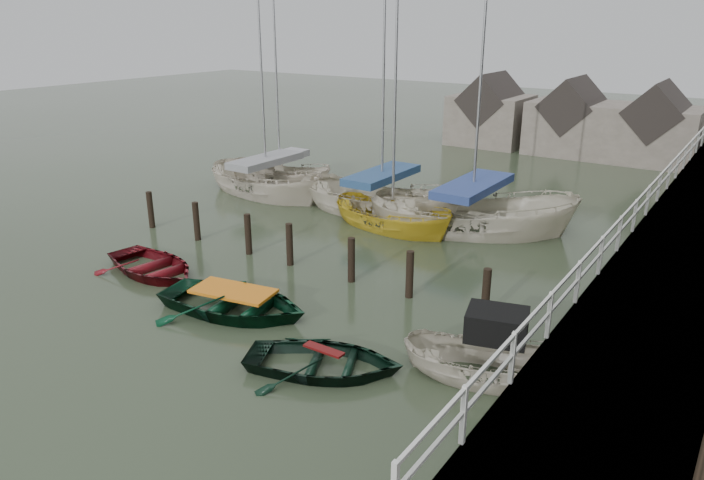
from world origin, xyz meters
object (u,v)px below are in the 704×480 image
Objects in this scene: rowboat_green at (235,312)px; motorboat at (490,374)px; sailboat_b at (381,212)px; rowboat_red at (153,273)px; rowboat_dkgreen at (324,371)px; sailboat_c at (392,228)px; sailboat_a at (267,193)px; sailboat_e at (281,183)px; sailboat_d at (471,229)px.

rowboat_green is 7.06m from motorboat.
sailboat_b is (-8.50, 9.19, -0.05)m from motorboat.
rowboat_dkgreen is (7.84, -1.58, 0.00)m from rowboat_red.
motorboat is 0.40× the size of sailboat_c.
sailboat_c reaches higher than rowboat_red.
sailboat_a is 5.85m from sailboat_b.
sailboat_e is at bearing 80.08° from sailboat_c.
sailboat_d reaches higher than sailboat_b.
motorboat is 10.64m from sailboat_c.
sailboat_b is at bearing -2.29° from rowboat_green.
rowboat_green is at bearing 50.98° from rowboat_dkgreen.
motorboat reaches higher than rowboat_red.
rowboat_green is 10.07m from sailboat_b.
sailboat_a is at bearing 22.36° from rowboat_dkgreen.
sailboat_a reaches higher than sailboat_e.
motorboat is (11.08, 0.21, 0.11)m from rowboat_red.
sailboat_d reaches higher than motorboat.
sailboat_b is at bearing 53.24° from sailboat_c.
sailboat_e reaches higher than rowboat_red.
rowboat_green is 0.44× the size of sailboat_e.
sailboat_b is (-1.48, 9.96, 0.06)m from rowboat_green.
sailboat_b is 1.21× the size of sailboat_e.
sailboat_a reaches higher than sailboat_b.
sailboat_b is (-5.27, 10.98, 0.06)m from rowboat_dkgreen.
sailboat_e is at bearing 39.68° from motorboat.
rowboat_green is 0.41× the size of sailboat_c.
rowboat_dkgreen is 10.42m from sailboat_c.
sailboat_d reaches higher than sailboat_a.
sailboat_a is 1.12× the size of sailboat_c.
sailboat_a is (-11.10, 10.59, 0.06)m from rowboat_dkgreen.
sailboat_c reaches higher than motorboat.
sailboat_d reaches higher than sailboat_e.
rowboat_green is at bearing -173.82° from sailboat_b.
sailboat_b reaches higher than motorboat.
sailboat_c is at bearing -1.69° from rowboat_dkgreen.
rowboat_green is at bearing -135.06° from sailboat_a.
rowboat_red is 0.29× the size of sailboat_d.
rowboat_red is 0.32× the size of sailboat_a.
rowboat_dkgreen is 17.01m from sailboat_e.
sailboat_a reaches higher than motorboat.
sailboat_e is at bearing 76.34° from sailboat_b.
motorboat is 0.43× the size of sailboat_e.
sailboat_d is (-4.59, 9.23, -0.05)m from motorboat.
sailboat_a is 1.82m from sailboat_e.
sailboat_e is at bearing 28.59° from sailboat_a.
sailboat_c is (7.15, -0.95, -0.04)m from sailboat_a.
sailboat_b is at bearing 1.64° from rowboat_dkgreen.
sailboat_e is at bearing 61.16° from sailboat_d.
rowboat_dkgreen is at bearing 103.68° from motorboat.
sailboat_c is at bearing -90.04° from sailboat_a.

